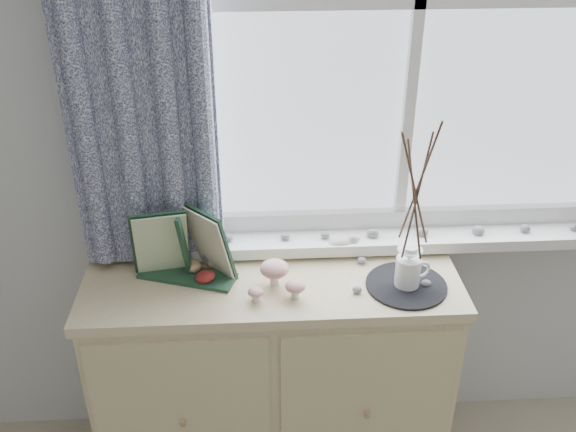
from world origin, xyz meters
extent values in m
cube|color=silver|center=(0.00, 2.00, 1.30)|extent=(4.00, 0.04, 2.60)
cube|color=silver|center=(0.30, 2.00, 1.65)|extent=(1.30, 0.01, 1.40)
cube|color=white|center=(0.30, 1.92, 0.88)|extent=(1.45, 0.16, 0.04)
cube|color=black|center=(-0.52, 1.87, 1.68)|extent=(0.44, 0.06, 1.61)
cube|color=beige|center=(-0.15, 1.75, 0.41)|extent=(1.17, 0.43, 0.81)
cube|color=beige|center=(-0.15, 1.75, 0.83)|extent=(1.20, 0.45, 0.03)
cube|color=#C6B589|center=(0.14, 1.53, 0.41)|extent=(0.55, 0.01, 0.75)
cylinder|color=white|center=(-0.14, 1.71, 0.88)|extent=(0.03, 0.03, 0.06)
ellipsoid|color=#9A1604|center=(-0.14, 1.71, 0.91)|extent=(0.09, 0.09, 0.05)
cylinder|color=white|center=(-0.08, 1.64, 0.87)|extent=(0.03, 0.03, 0.04)
ellipsoid|color=#9A1604|center=(-0.08, 1.64, 0.89)|extent=(0.06, 0.06, 0.03)
cylinder|color=white|center=(-0.20, 1.63, 0.87)|extent=(0.02, 0.02, 0.03)
ellipsoid|color=#9A1604|center=(-0.20, 1.63, 0.88)|extent=(0.05, 0.05, 0.03)
ellipsoid|color=tan|center=(-0.40, 1.79, 0.88)|extent=(0.05, 0.04, 0.06)
ellipsoid|color=tan|center=(-0.44, 1.86, 0.88)|extent=(0.05, 0.04, 0.06)
ellipsoid|color=maroon|center=(-0.36, 1.73, 0.88)|extent=(0.05, 0.04, 0.06)
ellipsoid|color=tan|center=(-0.33, 1.82, 0.88)|extent=(0.05, 0.04, 0.06)
cylinder|color=black|center=(0.27, 1.68, 0.85)|extent=(0.25, 0.25, 0.01)
cylinder|color=white|center=(0.27, 1.68, 0.91)|extent=(0.10, 0.10, 0.10)
cone|color=white|center=(0.27, 1.68, 0.97)|extent=(0.08, 0.08, 0.03)
cylinder|color=white|center=(0.27, 1.68, 0.99)|extent=(0.05, 0.05, 0.02)
torus|color=white|center=(0.31, 1.68, 0.91)|extent=(0.06, 0.03, 0.06)
ellipsoid|color=#949496|center=(0.11, 1.65, 0.86)|extent=(0.03, 0.03, 0.02)
ellipsoid|color=#949496|center=(0.15, 1.81, 0.86)|extent=(0.03, 0.03, 0.02)
ellipsoid|color=#949496|center=(0.33, 1.67, 0.86)|extent=(0.03, 0.03, 0.02)
camera|label=1|loc=(-0.20, 0.07, 2.03)|focal=40.00mm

